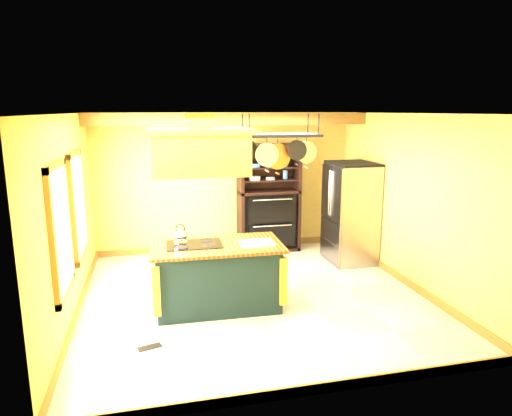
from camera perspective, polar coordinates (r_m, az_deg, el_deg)
name	(u,v)px	position (r m, az deg, el deg)	size (l,w,h in m)	color
floor	(254,297)	(6.98, -0.27, -11.01)	(5.00, 5.00, 0.00)	beige
ceiling	(254,113)	(6.42, -0.30, 11.73)	(5.00, 5.00, 0.00)	white
wall_back	(225,183)	(8.98, -3.87, 3.19)	(5.00, 0.02, 2.70)	#DEAD51
wall_front	(315,265)	(4.26, 7.33, -7.11)	(5.00, 0.02, 2.70)	#DEAD51
wall_left	(69,218)	(6.50, -22.31, -1.19)	(0.02, 5.00, 2.70)	#DEAD51
wall_right	(409,201)	(7.52, 18.61, 0.81)	(0.02, 5.00, 2.70)	#DEAD51
ceiling_beam	(232,119)	(8.09, -3.05, 11.03)	(5.00, 0.15, 0.20)	olive
window_near	(61,230)	(5.71, -23.20, -2.49)	(0.06, 1.06, 1.56)	olive
window_far	(78,205)	(7.06, -21.34, 0.32)	(0.06, 1.06, 1.56)	olive
kitchen_island	(217,275)	(6.52, -4.90, -8.35)	(1.84, 1.05, 1.11)	#13242C
range_hood	(200,150)	(6.10, -7.05, 7.23)	(1.34, 0.76, 0.80)	gold
pot_rack	(280,143)	(6.32, 3.02, 8.13)	(1.14, 0.53, 0.77)	black
refrigerator	(350,215)	(8.50, 11.68, -0.84)	(0.78, 0.92, 1.79)	gray
hutch	(268,209)	(9.03, 1.51, -0.11)	(1.19, 0.54, 2.11)	black
floor_register	(150,347)	(5.77, -13.16, -16.57)	(0.28, 0.12, 0.01)	black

